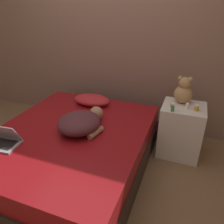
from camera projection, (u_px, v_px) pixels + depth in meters
ground_plane at (74, 166)px, 2.55m from camera, size 12.00×12.00×0.00m
wall_back at (112, 36)px, 3.00m from camera, size 8.00×0.06×2.60m
bed at (72, 150)px, 2.44m from camera, size 1.59×1.92×0.49m
nightstand at (181, 130)px, 2.65m from camera, size 0.49×0.45×0.65m
pillow at (92, 100)px, 2.91m from camera, size 0.49×0.31×0.13m
person_lying at (81, 122)px, 2.30m from camera, size 0.52×0.65×0.20m
laptop at (1, 139)px, 2.09m from camera, size 0.37×0.26×0.21m
teddy_bear at (183, 92)px, 2.54m from camera, size 0.21×0.21×0.32m
bottle_green at (173, 107)px, 2.38m from camera, size 0.04×0.04×0.09m
bottle_amber at (197, 108)px, 2.39m from camera, size 0.05×0.05×0.07m
bottle_orange at (172, 105)px, 2.47m from camera, size 0.03×0.03×0.06m
bottle_white at (187, 106)px, 2.44m from camera, size 0.03×0.03×0.07m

